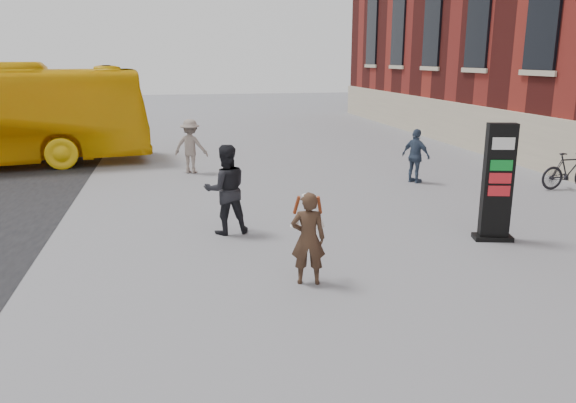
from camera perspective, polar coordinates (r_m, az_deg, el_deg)
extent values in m
plane|color=#9E9EA3|center=(9.84, 3.22, -7.34)|extent=(100.00, 100.00, 0.00)
cube|color=beige|center=(19.15, 26.72, 4.65)|extent=(0.18, 44.00, 1.80)
cube|color=black|center=(12.04, 20.51, 1.79)|extent=(0.62, 0.38, 2.40)
cube|color=black|center=(12.32, 20.04, -3.44)|extent=(0.84, 0.56, 0.10)
cube|color=white|center=(11.90, 20.86, 5.62)|extent=(0.49, 0.37, 0.24)
cube|color=#0A671F|center=(11.97, 20.67, 3.58)|extent=(0.49, 0.37, 0.21)
cube|color=maroon|center=(12.01, 20.56, 2.36)|extent=(0.49, 0.37, 0.21)
cube|color=maroon|center=(12.07, 20.46, 1.16)|extent=(0.49, 0.37, 0.21)
imported|color=#3C2A1A|center=(9.18, 2.06, -3.78)|extent=(0.63, 0.48, 1.56)
cylinder|color=white|center=(8.98, 2.10, 0.52)|extent=(0.22, 0.22, 0.05)
cone|color=white|center=(9.32, 3.18, -1.70)|extent=(0.24, 0.22, 0.38)
cylinder|color=maroon|center=(9.26, 3.20, -0.34)|extent=(0.14, 0.12, 0.32)
cone|color=white|center=(9.31, 0.88, -1.70)|extent=(0.23, 0.25, 0.38)
cylinder|color=maroon|center=(9.25, 0.89, -0.34)|extent=(0.12, 0.14, 0.32)
imported|color=black|center=(11.86, -6.33, 1.22)|extent=(0.99, 0.81, 1.90)
imported|color=gray|center=(18.41, -9.85, 5.54)|extent=(1.29, 1.05, 1.74)
imported|color=#3A4B64|center=(17.14, 12.86, 4.53)|extent=(0.82, 1.01, 1.61)
imported|color=black|center=(17.82, 26.67, 2.80)|extent=(1.75, 0.52, 1.05)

